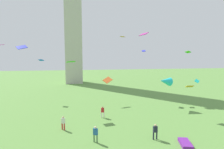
% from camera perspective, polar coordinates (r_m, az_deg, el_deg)
% --- Properties ---
extents(monument_obelisk, '(5.86, 5.86, 51.54)m').
position_cam_1_polar(monument_obelisk, '(65.33, -12.90, 20.28)').
color(monument_obelisk, '#B7B2A8').
rests_on(monument_obelisk, ground_plane).
extents(person_0, '(0.55, 0.27, 1.78)m').
position_cam_1_polar(person_0, '(20.61, 14.25, -17.78)').
color(person_0, '#1E2333').
rests_on(person_0, ground_plane).
extents(person_1, '(0.55, 0.30, 1.76)m').
position_cam_1_polar(person_1, '(26.60, -3.17, -12.18)').
color(person_1, silver).
rests_on(person_1, ground_plane).
extents(person_2, '(0.53, 0.51, 1.81)m').
position_cam_1_polar(person_2, '(19.51, -5.55, -18.97)').
color(person_2, '#51754C').
rests_on(person_2, ground_plane).
extents(person_3, '(0.52, 0.51, 1.78)m').
position_cam_1_polar(person_3, '(23.25, -16.03, -15.05)').
color(person_3, red).
rests_on(person_3, ground_plane).
extents(kite_flying_0, '(1.55, 1.26, 0.31)m').
position_cam_1_polar(kite_flying_0, '(28.54, -13.61, 4.16)').
color(kite_flying_0, '#2EC313').
extents(kite_flying_1, '(0.66, 0.86, 0.41)m').
position_cam_1_polar(kite_flying_1, '(29.66, 24.06, 6.89)').
color(kite_flying_1, '#37C518').
extents(kite_flying_2, '(1.05, 0.87, 0.60)m').
position_cam_1_polar(kite_flying_2, '(27.71, 26.54, -1.96)').
color(kite_flying_2, '#1EDCCA').
extents(kite_flying_3, '(2.64, 2.00, 1.86)m').
position_cam_1_polar(kite_flying_3, '(32.11, 17.35, -2.17)').
color(kite_flying_3, '#20BDC4').
extents(kite_flying_4, '(1.50, 1.10, 0.50)m').
position_cam_1_polar(kite_flying_4, '(35.90, 24.52, -3.64)').
color(kite_flying_4, gold).
extents(kite_flying_5, '(1.35, 1.14, 0.64)m').
position_cam_1_polar(kite_flying_5, '(23.18, -27.96, 8.08)').
color(kite_flying_5, '#202BD0').
extents(kite_flying_6, '(0.86, 1.00, 0.23)m').
position_cam_1_polar(kite_flying_6, '(23.71, -33.47, 8.22)').
color(kite_flying_6, '#E132AD').
extents(kite_flying_7, '(1.01, 1.26, 0.46)m').
position_cam_1_polar(kite_flying_7, '(37.72, 10.56, 7.76)').
color(kite_flying_7, '#2A30D1').
extents(kite_flying_8, '(1.42, 1.47, 0.13)m').
position_cam_1_polar(kite_flying_8, '(39.31, 3.57, 12.52)').
color(kite_flying_8, '#C1850C').
extents(kite_flying_9, '(2.12, 1.76, 1.23)m').
position_cam_1_polar(kite_flying_9, '(33.77, -1.47, -1.86)').
color(kite_flying_9, orange).
extents(kite_flying_10, '(1.59, 1.82, 0.64)m').
position_cam_1_polar(kite_flying_10, '(31.20, 10.53, 13.14)').
color(kite_flying_10, '#B32990').
extents(kite_flying_11, '(1.27, 1.11, 0.39)m').
position_cam_1_polar(kite_flying_11, '(39.33, -22.62, 4.46)').
color(kite_flying_11, blue).
extents(kite_bundle_2, '(1.59, 2.27, 0.35)m').
position_cam_1_polar(kite_bundle_2, '(20.77, 23.31, -20.40)').
color(kite_bundle_2, '#69238B').
rests_on(kite_bundle_2, ground_plane).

